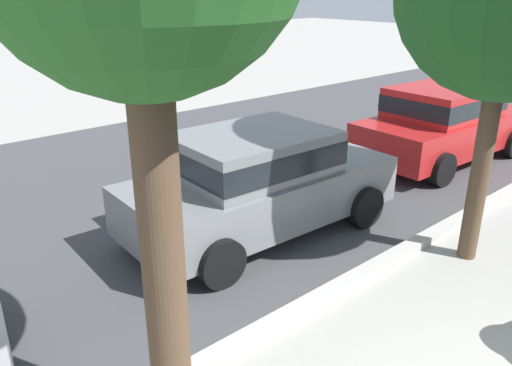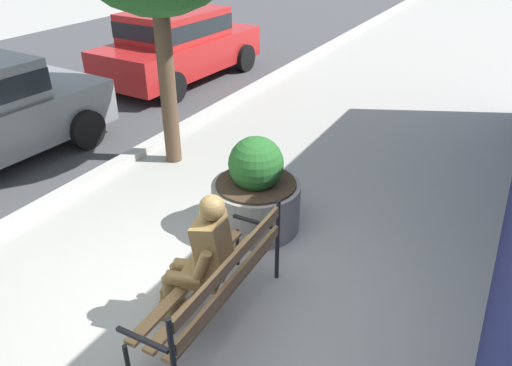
# 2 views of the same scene
# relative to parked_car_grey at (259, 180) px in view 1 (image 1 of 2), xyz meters

# --- Properties ---
(street_surface) EXTENTS (60.00, 9.00, 0.01)m
(street_surface) POSITION_rel_parked_car_grey_xyz_m (-0.92, 2.76, -0.84)
(street_surface) COLOR #424244
(street_surface) RESTS_ON ground
(curb_stone) EXTENTS (60.00, 0.20, 0.12)m
(curb_stone) POSITION_rel_parked_car_grey_xyz_m (-0.92, -1.84, -0.78)
(curb_stone) COLOR #B2AFA8
(curb_stone) RESTS_ON ground
(parked_car_grey) EXTENTS (4.17, 2.06, 1.56)m
(parked_car_grey) POSITION_rel_parked_car_grey_xyz_m (0.00, 0.00, 0.00)
(parked_car_grey) COLOR slate
(parked_car_grey) RESTS_ON ground
(parked_car_red) EXTENTS (4.17, 2.06, 1.56)m
(parked_car_red) POSITION_rel_parked_car_grey_xyz_m (5.08, 0.00, 0.00)
(parked_car_red) COLOR #B21E1E
(parked_car_red) RESTS_ON ground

